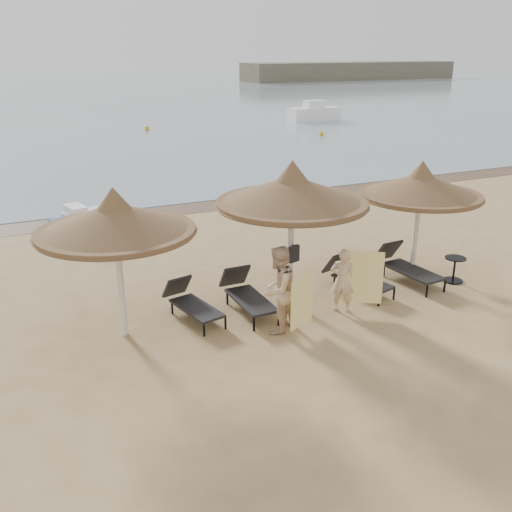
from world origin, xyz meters
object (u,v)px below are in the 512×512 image
Objects in this scene: lounger_near_left at (246,293)px; person_left at (278,283)px; palapa_center at (292,191)px; lounger_far_left at (191,302)px; person_right at (343,275)px; lounger_far_right at (405,265)px; side_table at (454,270)px; lounger_near_right at (354,276)px; palapa_left at (115,219)px; palapa_right at (421,186)px; pedal_boat at (88,223)px.

person_left is (0.17, -1.20, 0.67)m from lounger_near_left.
palapa_center reaches higher than lounger_far_left.
lounger_far_right is at bearing -123.50° from person_right.
lounger_near_right is at bearing 166.75° from side_table.
lounger_far_right is 3.19× the size of side_table.
palapa_left is 8.27m from side_table.
person_left is at bearing -128.51° from palapa_center.
lounger_far_left is 1.07× the size of person_right.
lounger_far_right is (5.45, -0.28, 0.04)m from lounger_far_left.
person_right reaches higher than lounger_far_left.
side_table is at bearing 153.97° from person_left.
palapa_right is 4.95m from lounger_near_left.
lounger_far_right is (3.23, 0.03, -2.20)m from palapa_center.
palapa_left is 1.82× the size of person_right.
palapa_right reaches higher than pedal_boat.
person_right is 8.96m from pedal_boat.
palapa_center is 2.10m from person_right.
palapa_center is at bearing -9.14° from lounger_near_left.
lounger_near_left is at bearing 0.99° from palapa_left.
side_table is 0.30× the size of person_left.
lounger_near_left is at bearing 163.01° from lounger_near_right.
lounger_near_right is 2.59m from side_table.
palapa_center is 1.11× the size of palapa_right.
lounger_near_left is (2.69, 0.05, -2.03)m from palapa_left.
lounger_near_right reaches higher than lounger_far_left.
lounger_near_right is 0.83× the size of pedal_boat.
palapa_center reaches higher than lounger_near_left.
palapa_left reaches higher than palapa_right.
palapa_left reaches higher than side_table.
lounger_far_right is 1.18× the size of person_right.
palapa_right is at bearing -12.29° from lounger_near_right.
palapa_left is at bearing -53.61° from person_left.
lounger_near_right is at bearing 174.61° from lounger_far_right.
person_right reaches higher than pedal_boat.
pedal_boat is at bearing 86.08° from lounger_far_left.
lounger_far_right is 4.25m from person_left.
lounger_far_left is 0.86× the size of person_left.
lounger_near_left is at bearing -19.29° from lounger_far_left.
person_right is (-0.91, -0.84, 0.48)m from lounger_near_right.
lounger_near_left is 7.36m from pedal_boat.
pedal_boat is (-4.06, 7.98, -0.49)m from person_right.
lounger_far_left reaches higher than side_table.
palapa_center is 2.84m from lounger_near_right.
pedal_boat is (-2.38, 8.23, -0.69)m from person_left.
palapa_left reaches higher than pedal_boat.
side_table is (4.28, -0.55, -2.29)m from palapa_center.
palapa_center is 1.66× the size of lounger_far_right.
person_left reaches higher than person_right.
lounger_far_left is 5.45m from lounger_far_right.
lounger_far_right is 0.94× the size of person_left.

